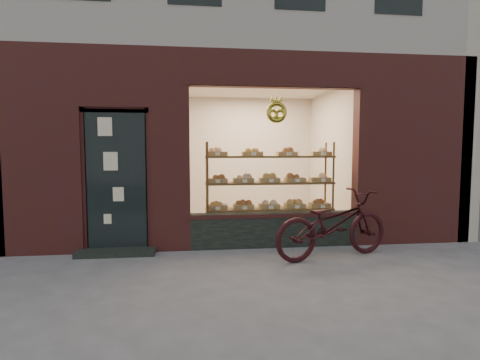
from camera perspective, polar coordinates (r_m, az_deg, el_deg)
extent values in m
plane|color=#5A5A5A|center=(4.15, 5.29, -17.55)|extent=(90.00, 90.00, 0.00)
cube|color=black|center=(6.16, 5.24, -7.52)|extent=(2.70, 0.25, 0.55)
cube|color=black|center=(5.96, -18.28, -0.12)|extent=(0.90, 0.04, 2.15)
cube|color=black|center=(5.98, -18.33, -10.42)|extent=(1.15, 0.35, 0.08)
torus|color=gold|center=(5.95, 5.59, 10.22)|extent=(0.33, 0.07, 0.33)
cube|color=#563517|center=(6.61, 4.44, -8.67)|extent=(2.20, 0.45, 0.04)
cube|color=#563517|center=(6.51, 4.47, -4.38)|extent=(2.20, 0.45, 0.03)
cube|color=#563517|center=(6.46, 4.49, -0.44)|extent=(2.20, 0.45, 0.04)
cube|color=#563517|center=(6.44, 4.52, 3.55)|extent=(2.20, 0.45, 0.04)
cylinder|color=#563517|center=(6.16, -4.97, -2.09)|extent=(0.04, 0.04, 1.70)
cylinder|color=#563517|center=(6.59, 13.99, -1.78)|extent=(0.04, 0.04, 1.70)
cylinder|color=#563517|center=(6.55, -5.08, -1.70)|extent=(0.04, 0.04, 1.70)
cylinder|color=#563517|center=(6.95, 12.85, -1.43)|extent=(0.04, 0.04, 1.70)
cube|color=brown|center=(6.39, -3.48, -4.08)|extent=(0.34, 0.24, 0.07)
sphere|color=gold|center=(6.38, -3.49, -3.32)|extent=(0.11, 0.11, 0.11)
cube|color=silver|center=(6.21, -3.38, -4.33)|extent=(0.07, 0.01, 0.05)
cube|color=brown|center=(6.43, 0.53, -4.01)|extent=(0.34, 0.24, 0.07)
sphere|color=brown|center=(6.42, 0.53, -3.26)|extent=(0.11, 0.11, 0.11)
cube|color=silver|center=(6.25, 0.75, -4.26)|extent=(0.07, 0.01, 0.05)
cube|color=brown|center=(6.51, 4.47, -3.93)|extent=(0.34, 0.24, 0.07)
sphere|color=#D3AF81|center=(6.49, 4.48, -3.19)|extent=(0.11, 0.11, 0.11)
cube|color=silver|center=(6.33, 4.80, -4.17)|extent=(0.07, 0.01, 0.05)
cube|color=brown|center=(6.61, 8.31, -3.83)|extent=(0.34, 0.24, 0.07)
sphere|color=gold|center=(6.60, 8.32, -3.10)|extent=(0.11, 0.11, 0.11)
cube|color=silver|center=(6.43, 8.74, -4.07)|extent=(0.07, 0.01, 0.05)
cube|color=brown|center=(6.74, 12.01, -3.72)|extent=(0.34, 0.24, 0.07)
sphere|color=brown|center=(6.73, 12.02, -3.00)|extent=(0.11, 0.11, 0.11)
cube|color=silver|center=(6.57, 12.53, -3.94)|extent=(0.08, 0.01, 0.05)
cube|color=brown|center=(6.34, -3.50, -0.05)|extent=(0.34, 0.24, 0.07)
sphere|color=brown|center=(6.33, -3.51, 0.71)|extent=(0.11, 0.11, 0.11)
cube|color=silver|center=(6.16, -3.40, -0.19)|extent=(0.07, 0.01, 0.06)
cube|color=brown|center=(6.38, 0.53, -0.01)|extent=(0.34, 0.24, 0.07)
sphere|color=#D3AF81|center=(6.38, 0.53, 0.75)|extent=(0.11, 0.11, 0.11)
cube|color=silver|center=(6.20, 0.75, -0.15)|extent=(0.07, 0.01, 0.06)
cube|color=brown|center=(6.46, 4.50, 0.02)|extent=(0.34, 0.24, 0.07)
sphere|color=gold|center=(6.45, 4.50, 0.78)|extent=(0.11, 0.11, 0.11)
cube|color=silver|center=(6.28, 4.83, -0.11)|extent=(0.07, 0.01, 0.06)
cube|color=brown|center=(6.56, 8.35, 0.06)|extent=(0.34, 0.24, 0.07)
sphere|color=brown|center=(6.55, 8.36, 0.80)|extent=(0.11, 0.11, 0.11)
cube|color=silver|center=(6.38, 8.79, -0.07)|extent=(0.07, 0.01, 0.06)
cube|color=brown|center=(6.69, 12.07, 0.10)|extent=(0.34, 0.24, 0.07)
sphere|color=#D3AF81|center=(6.69, 12.09, 0.82)|extent=(0.11, 0.11, 0.11)
cube|color=silver|center=(6.52, 12.60, -0.03)|extent=(0.08, 0.01, 0.06)
cube|color=brown|center=(6.32, -3.52, 4.02)|extent=(0.34, 0.24, 0.07)
sphere|color=#D3AF81|center=(6.32, -3.53, 4.79)|extent=(0.11, 0.11, 0.11)
cube|color=silver|center=(6.14, -3.42, 4.00)|extent=(0.07, 0.01, 0.06)
cube|color=brown|center=(6.38, 1.87, 4.03)|extent=(0.34, 0.24, 0.07)
sphere|color=gold|center=(6.38, 1.88, 4.79)|extent=(0.11, 0.11, 0.11)
cube|color=silver|center=(6.20, 2.13, 4.01)|extent=(0.08, 0.01, 0.06)
cube|color=brown|center=(6.50, 7.12, 4.01)|extent=(0.34, 0.24, 0.07)
sphere|color=brown|center=(6.50, 7.13, 4.76)|extent=(0.11, 0.11, 0.11)
cube|color=silver|center=(6.32, 7.53, 3.99)|extent=(0.07, 0.01, 0.06)
cube|color=brown|center=(6.67, 12.14, 3.95)|extent=(0.34, 0.24, 0.07)
sphere|color=#D3AF81|center=(6.67, 12.15, 4.68)|extent=(0.11, 0.11, 0.11)
cube|color=silver|center=(6.50, 12.67, 3.93)|extent=(0.08, 0.01, 0.06)
imported|color=black|center=(5.62, 13.95, -6.54)|extent=(1.98, 1.15, 0.99)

